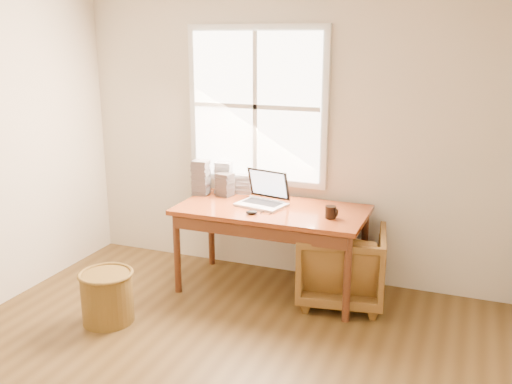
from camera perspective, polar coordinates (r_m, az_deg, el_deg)
room_shell at (r=3.26m, az=-8.47°, el=0.21°), size 4.04×4.54×2.64m
desk at (r=4.84m, az=1.59°, el=-1.82°), size 1.60×0.80×0.04m
armchair at (r=4.82m, az=8.60°, el=-7.23°), size 0.79×0.81×0.64m
wicker_stool at (r=4.64m, az=-14.65°, el=-10.18°), size 0.40×0.40×0.40m
laptop at (r=4.85m, az=0.55°, el=0.40°), size 0.51×0.52×0.32m
mouse at (r=4.66m, az=-0.43°, el=-2.06°), size 0.11×0.09×0.03m
coffee_mug at (r=4.59m, az=7.47°, el=-2.00°), size 0.10×0.10×0.10m
cd_stack_a at (r=5.28m, az=-3.24°, el=1.45°), size 0.16×0.15×0.29m
cd_stack_b at (r=5.18m, az=-3.14°, el=0.77°), size 0.16×0.15×0.21m
cd_stack_c at (r=5.23m, az=-5.54°, el=1.45°), size 0.15×0.13×0.32m
cd_stack_d at (r=5.27m, az=-1.21°, el=0.86°), size 0.17×0.16×0.18m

